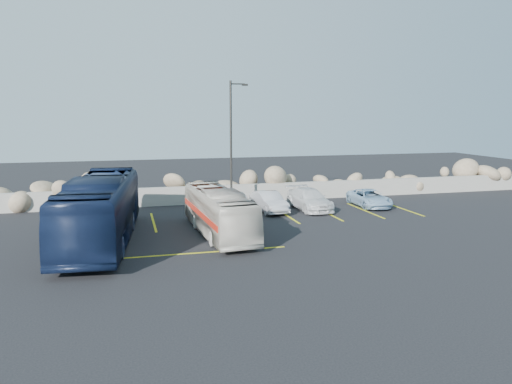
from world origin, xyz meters
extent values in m
plane|color=black|center=(0.00, 0.00, 0.00)|extent=(90.00, 90.00, 0.00)
cube|color=gray|center=(0.00, 12.00, 0.60)|extent=(60.00, 0.40, 1.20)
cube|color=gold|center=(-2.50, 7.00, 0.01)|extent=(0.12, 5.00, 0.01)
cube|color=gold|center=(2.60, 7.00, 0.01)|extent=(0.12, 5.00, 0.01)
cube|color=gold|center=(5.30, 7.00, 0.01)|extent=(0.12, 5.00, 0.01)
cube|color=gold|center=(7.90, 7.00, 0.01)|extent=(0.12, 5.00, 0.01)
cube|color=gold|center=(10.50, 7.00, 0.01)|extent=(0.12, 5.00, 0.01)
cube|color=gold|center=(13.10, 7.00, 0.01)|extent=(0.12, 5.00, 0.01)
cube|color=gold|center=(-1.00, 0.20, 0.01)|extent=(8.00, 0.12, 0.01)
cylinder|color=#292825|center=(2.50, 9.50, 4.00)|extent=(0.14, 0.14, 8.00)
cylinder|color=#292825|center=(2.95, 9.50, 7.80)|extent=(0.90, 0.08, 0.08)
cube|color=#292825|center=(3.40, 9.50, 7.75)|extent=(0.35, 0.18, 0.12)
imported|color=beige|center=(0.54, 3.33, 1.15)|extent=(2.45, 8.39, 2.31)
imported|color=#101A36|center=(-5.11, 3.20, 1.57)|extent=(3.77, 11.49, 3.14)
imported|color=silver|center=(2.69, 8.59, 0.63)|extent=(1.71, 3.78, 1.26)
imported|color=silver|center=(4.60, 8.25, 0.62)|extent=(1.65, 3.87, 1.24)
imported|color=silver|center=(7.27, 8.28, 0.65)|extent=(2.03, 4.56, 1.30)
imported|color=#98BBD7|center=(11.44, 8.24, 0.55)|extent=(1.93, 4.00, 1.10)
camera|label=1|loc=(-3.90, -20.87, 6.10)|focal=35.00mm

